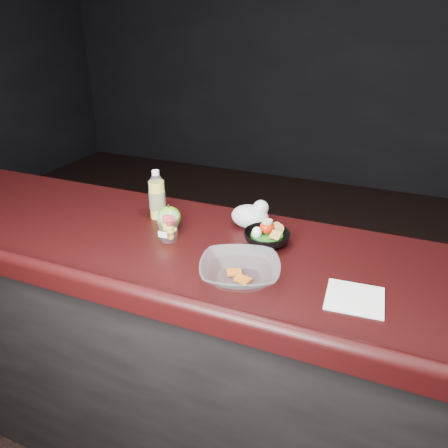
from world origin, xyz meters
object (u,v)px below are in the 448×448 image
Objects in this scene: lemonade_bottle at (157,198)px; fruit_cup at (168,225)px; green_apple at (169,217)px; snack_bowl at (266,237)px; takeout_bowl at (240,271)px.

fruit_cup is (0.14, -0.16, -0.02)m from lemonade_bottle.
green_apple is at bearing 118.47° from fruit_cup.
fruit_cup is 0.63× the size of snack_bowl.
green_apple is 0.38m from snack_bowl.
takeout_bowl is (0.47, -0.30, -0.05)m from lemonade_bottle.
fruit_cup reaches higher than green_apple.
green_apple is at bearing -36.61° from lemonade_bottle.
lemonade_bottle is at bearing 173.48° from snack_bowl.
green_apple is 0.50× the size of snack_bowl.
fruit_cup is at bearing 156.37° from takeout_bowl.
lemonade_bottle is 0.63× the size of takeout_bowl.
takeout_bowl is at bearing -32.98° from lemonade_bottle.
fruit_cup is 0.36m from takeout_bowl.
snack_bowl is at bearing 17.64° from fruit_cup.
snack_bowl is 0.60× the size of takeout_bowl.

